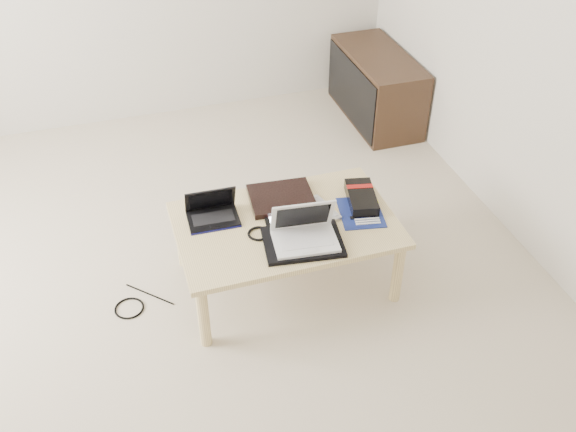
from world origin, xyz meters
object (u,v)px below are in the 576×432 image
object	(u,v)px
netbook	(212,212)
gpu_box	(361,198)
coffee_table	(286,230)
media_cabinet	(375,87)
white_laptop	(304,232)

from	to	relation	value
netbook	gpu_box	bearing A→B (deg)	-7.43
gpu_box	coffee_table	bearing A→B (deg)	-173.93
coffee_table	netbook	world-z (taller)	netbook
media_cabinet	netbook	distance (m)	2.03
netbook	white_laptop	distance (m)	0.50
coffee_table	gpu_box	bearing A→B (deg)	6.07
coffee_table	netbook	distance (m)	0.38
white_laptop	gpu_box	distance (m)	0.45
coffee_table	media_cabinet	world-z (taller)	media_cabinet
white_laptop	gpu_box	size ratio (longest dim) A/B	1.09
coffee_table	netbook	size ratio (longest dim) A/B	4.21
media_cabinet	gpu_box	bearing A→B (deg)	-116.75
coffee_table	white_laptop	world-z (taller)	white_laptop
netbook	gpu_box	world-z (taller)	netbook
media_cabinet	white_laptop	xyz separation A→B (m)	(-1.12, -1.67, 0.21)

